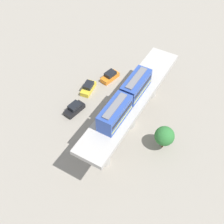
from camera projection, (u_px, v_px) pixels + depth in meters
ground_plane at (130, 125)px, 53.06m from camera, size 120.00×120.00×0.00m
viaduct at (132, 104)px, 48.70m from camera, size 5.20×28.00×7.70m
train at (126, 99)px, 44.77m from camera, size 2.64×13.55×3.24m
parked_car_orange at (110, 76)px, 60.91m from camera, size 2.68×4.49×1.76m
parked_car_black at (75, 109)px, 54.79m from camera, size 2.48×4.44×1.76m
parked_car_yellow at (88, 88)px, 58.60m from camera, size 2.42×4.43×1.76m
tree_near_viaduct at (164, 136)px, 47.63m from camera, size 3.39×3.39×4.76m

